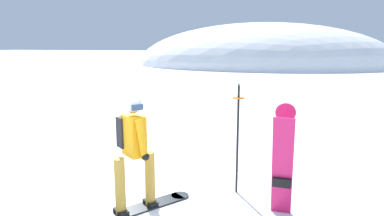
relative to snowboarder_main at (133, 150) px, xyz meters
name	(u,v)px	position (x,y,z in m)	size (l,w,h in m)	color
ridge_peak_main	(261,64)	(-2.62, 40.99, -0.92)	(32.11, 28.90, 10.51)	white
snowboarder_main	(133,150)	(0.00, 0.00, 0.00)	(1.19, 1.54, 1.71)	black
spare_snowboard	(283,162)	(2.05, 0.42, -0.10)	(0.28, 0.42, 1.62)	#D11E5B
piste_marker_near	(238,130)	(1.31, 1.05, 0.13)	(0.20, 0.20, 1.83)	black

